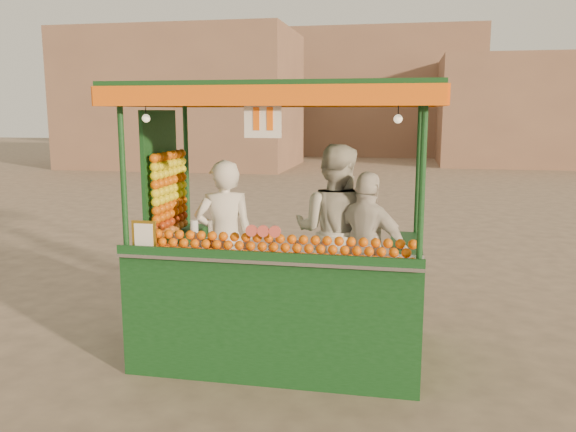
% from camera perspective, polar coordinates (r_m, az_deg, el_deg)
% --- Properties ---
extents(ground, '(90.00, 90.00, 0.00)m').
position_cam_1_polar(ground, '(6.49, 1.86, -12.56)').
color(ground, brown).
rests_on(ground, ground).
extents(building_left, '(10.00, 6.00, 6.00)m').
position_cam_1_polar(building_left, '(27.76, -9.99, 10.97)').
color(building_left, '#84614B').
rests_on(building_left, ground).
extents(building_right, '(9.00, 6.00, 5.00)m').
position_cam_1_polar(building_right, '(30.51, 22.96, 9.31)').
color(building_right, '#84614B').
rests_on(building_right, ground).
extents(building_center, '(14.00, 7.00, 7.00)m').
position_cam_1_polar(building_center, '(36.05, 6.64, 11.61)').
color(building_center, '#84614B').
rests_on(building_center, ground).
extents(juice_cart, '(3.03, 1.96, 2.75)m').
position_cam_1_polar(juice_cart, '(6.00, -1.40, -5.43)').
color(juice_cart, '#0F3713').
rests_on(juice_cart, ground).
extents(vendor_left, '(0.72, 0.59, 1.69)m').
position_cam_1_polar(vendor_left, '(6.23, -6.13, -2.33)').
color(vendor_left, silver).
rests_on(vendor_left, ground).
extents(vendor_middle, '(1.00, 0.84, 1.84)m').
position_cam_1_polar(vendor_middle, '(6.28, 4.49, -1.48)').
color(vendor_middle, beige).
rests_on(vendor_middle, ground).
extents(vendor_right, '(1.01, 0.73, 1.59)m').
position_cam_1_polar(vendor_right, '(6.03, 7.63, -3.26)').
color(vendor_right, silver).
rests_on(vendor_right, ground).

